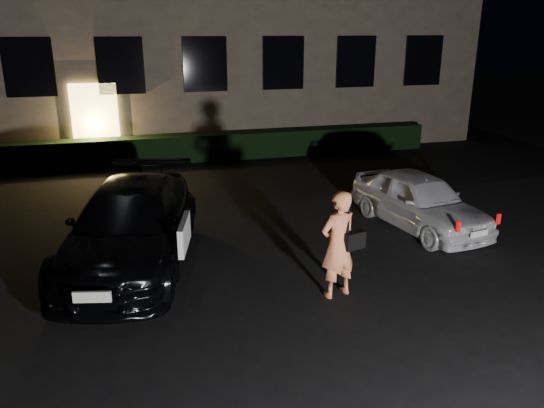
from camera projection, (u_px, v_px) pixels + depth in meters
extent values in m
plane|color=black|center=(324.00, 321.00, 7.81)|extent=(80.00, 80.00, 0.00)
cube|color=#FFD669|center=(96.00, 124.00, 16.54)|extent=(1.40, 0.10, 2.50)
cube|color=black|center=(29.00, 67.00, 15.56)|extent=(1.40, 0.10, 1.70)
cube|color=black|center=(121.00, 66.00, 16.22)|extent=(1.40, 0.10, 1.70)
cube|color=black|center=(205.00, 64.00, 16.87)|extent=(1.40, 0.10, 1.70)
cube|color=black|center=(283.00, 63.00, 17.53)|extent=(1.40, 0.10, 1.70)
cube|color=black|center=(356.00, 62.00, 18.18)|extent=(1.40, 0.10, 1.70)
cube|color=black|center=(423.00, 61.00, 18.84)|extent=(1.40, 0.10, 1.70)
cube|color=black|center=(210.00, 147.00, 17.28)|extent=(15.00, 0.70, 0.85)
imported|color=black|center=(131.00, 225.00, 9.58)|extent=(3.06, 5.21, 1.42)
cube|color=white|center=(184.00, 234.00, 8.71)|extent=(0.32, 1.01, 0.47)
cube|color=silver|center=(92.00, 297.00, 7.21)|extent=(0.51, 0.16, 0.16)
imported|color=white|center=(419.00, 200.00, 11.32)|extent=(1.98, 3.71, 1.20)
cube|color=red|center=(458.00, 227.00, 9.65)|extent=(0.08, 0.06, 0.20)
cube|color=red|center=(499.00, 219.00, 10.05)|extent=(0.08, 0.06, 0.20)
cube|color=silver|center=(479.00, 234.00, 9.88)|extent=(0.40, 0.10, 0.12)
imported|color=#F88957|center=(338.00, 244.00, 8.29)|extent=(0.74, 0.59, 1.76)
cube|color=black|center=(354.00, 240.00, 8.28)|extent=(0.39, 0.26, 0.28)
cube|color=black|center=(348.00, 217.00, 8.13)|extent=(0.05, 0.07, 0.55)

